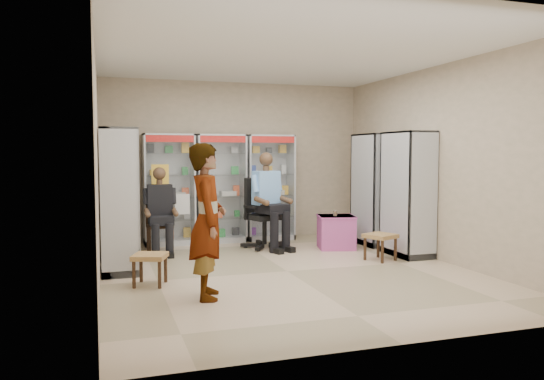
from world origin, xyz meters
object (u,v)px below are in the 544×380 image
object	(u,v)px
cabinet_back_right	(269,187)
cabinet_left_far	(117,195)
cabinet_back_mid	(221,188)
cabinet_right_far	(374,189)
cabinet_left_near	(119,200)
cabinet_right_near	(408,194)
cabinet_back_left	(169,189)
seated_shopkeeper	(265,204)
pink_trunk	(336,232)
office_chair	(265,213)
wooden_chair	(160,224)
woven_stool_a	(380,247)
woven_stool_b	(150,270)
standing_man	(207,221)

from	to	relation	value
cabinet_back_right	cabinet_left_far	bearing A→B (deg)	-161.81
cabinet_back_mid	cabinet_right_far	size ratio (longest dim) A/B	1.00
cabinet_left_near	cabinet_right_near	bearing A→B (deg)	87.43
cabinet_back_left	cabinet_right_far	xyz separation A→B (m)	(3.53, -1.13, 0.00)
seated_shopkeeper	pink_trunk	xyz separation A→B (m)	(1.17, -0.38, -0.49)
cabinet_back_mid	cabinet_left_near	world-z (taller)	same
office_chair	pink_trunk	size ratio (longest dim) A/B	2.06
cabinet_left_near	wooden_chair	distance (m)	1.56
cabinet_back_left	wooden_chair	size ratio (longest dim) A/B	2.13
cabinet_right_far	cabinet_left_near	bearing A→B (deg)	101.41
cabinet_left_far	office_chair	size ratio (longest dim) A/B	1.63
woven_stool_a	woven_stool_b	world-z (taller)	woven_stool_a
cabinet_left_far	wooden_chair	world-z (taller)	cabinet_left_far
seated_shopkeeper	pink_trunk	world-z (taller)	seated_shopkeeper
cabinet_back_left	cabinet_right_near	world-z (taller)	same
cabinet_right_near	office_chair	distance (m)	2.44
cabinet_right_far	seated_shopkeeper	world-z (taller)	cabinet_right_far
pink_trunk	woven_stool_a	distance (m)	1.17
seated_shopkeeper	standing_man	world-z (taller)	standing_man
cabinet_back_left	woven_stool_b	bearing A→B (deg)	-101.53
cabinet_right_near	cabinet_left_far	world-z (taller)	same
seated_shopkeeper	woven_stool_b	distance (m)	2.99
seated_shopkeeper	cabinet_left_far	bearing A→B (deg)	161.59
cabinet_right_far	pink_trunk	distance (m)	1.10
cabinet_left_far	woven_stool_b	world-z (taller)	cabinet_left_far
cabinet_back_right	seated_shopkeeper	world-z (taller)	cabinet_back_right
cabinet_back_right	cabinet_left_near	bearing A→B (deg)	-144.35
cabinet_back_right	office_chair	xyz separation A→B (m)	(-0.36, -0.88, -0.39)
cabinet_back_right	wooden_chair	xyz separation A→B (m)	(-2.15, -0.73, -0.53)
pink_trunk	standing_man	bearing A→B (deg)	-138.31
cabinet_left_far	cabinet_left_near	distance (m)	1.10
woven_stool_a	cabinet_back_mid	bearing A→B (deg)	128.87
cabinet_left_near	woven_stool_a	size ratio (longest dim) A/B	4.87
cabinet_right_far	cabinet_right_near	size ratio (longest dim) A/B	1.00
cabinet_back_right	office_chair	size ratio (longest dim) A/B	1.63
cabinet_left_near	cabinet_back_mid	bearing A→B (deg)	137.20
cabinet_right_far	cabinet_right_near	bearing A→B (deg)	-180.00
cabinet_left_near	standing_man	world-z (taller)	cabinet_left_near
cabinet_left_near	woven_stool_b	xyz separation A→B (m)	(0.33, -0.91, -0.80)
cabinet_back_left	standing_man	distance (m)	3.74
cabinet_back_mid	standing_man	xyz separation A→B (m)	(-0.97, -3.73, -0.12)
cabinet_left_far	woven_stool_a	distance (m)	4.22
woven_stool_a	woven_stool_b	bearing A→B (deg)	-172.06
woven_stool_b	standing_man	world-z (taller)	standing_man
cabinet_left_near	pink_trunk	world-z (taller)	cabinet_left_near
wooden_chair	cabinet_right_near	bearing A→B (deg)	-21.64
cabinet_left_near	office_chair	distance (m)	2.75
cabinet_back_mid	cabinet_right_near	size ratio (longest dim) A/B	1.00
cabinet_left_far	pink_trunk	distance (m)	3.72
cabinet_back_mid	office_chair	xyz separation A→B (m)	(0.59, -0.88, -0.39)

